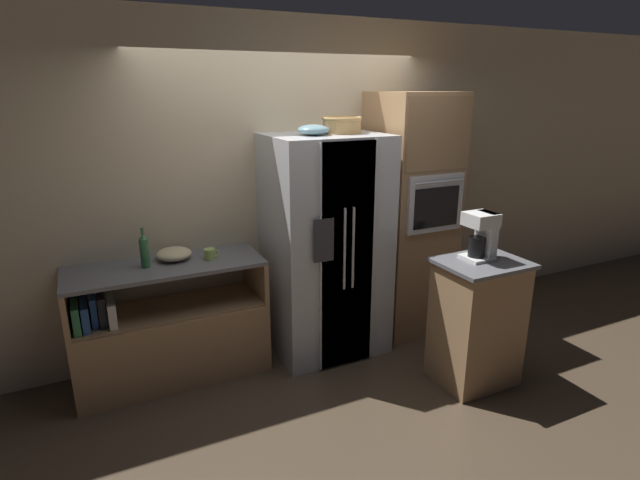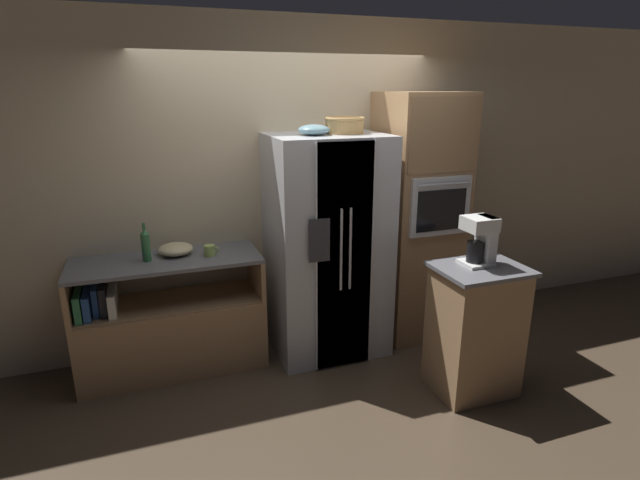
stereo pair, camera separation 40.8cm
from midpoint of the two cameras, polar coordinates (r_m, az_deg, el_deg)
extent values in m
plane|color=#4C3D2D|center=(4.46, 1.46, -12.91)|extent=(20.00, 20.00, 0.00)
cube|color=beige|center=(4.41, -0.78, 6.26)|extent=(12.00, 0.06, 2.80)
cube|color=#A87F56|center=(4.26, -13.81, -10.56)|extent=(1.45, 0.57, 0.57)
cube|color=#A87F56|center=(4.13, -14.10, -6.92)|extent=(1.39, 0.53, 0.02)
cube|color=#A87F56|center=(4.08, -24.19, -5.81)|extent=(0.04, 0.57, 0.34)
cube|color=#A87F56|center=(4.18, -4.60, -3.74)|extent=(0.04, 0.57, 0.34)
cube|color=slate|center=(4.01, -14.45, -2.38)|extent=(1.45, 0.57, 0.03)
cube|color=#337A4C|center=(4.07, -23.26, -6.57)|extent=(0.05, 0.41, 0.20)
cube|color=#284C8E|center=(4.07, -22.43, -6.56)|extent=(0.05, 0.39, 0.19)
cube|color=#284C8E|center=(4.06, -21.64, -6.30)|extent=(0.04, 0.27, 0.22)
cube|color=black|center=(4.05, -20.89, -6.18)|extent=(0.05, 0.32, 0.23)
cube|color=silver|center=(4.06, -20.00, -6.38)|extent=(0.06, 0.41, 0.18)
cube|color=silver|center=(4.23, 3.56, -0.75)|extent=(0.94, 0.75, 1.87)
cube|color=silver|center=(3.90, 5.72, -2.38)|extent=(0.47, 0.02, 1.83)
cube|color=silver|center=(3.90, 5.88, -2.36)|extent=(0.47, 0.02, 1.83)
cylinder|color=#B2B2B7|center=(3.83, 5.49, -1.24)|extent=(0.02, 0.02, 0.65)
cylinder|color=#B2B2B7|center=(3.86, 6.51, -1.12)|extent=(0.02, 0.02, 0.65)
cube|color=#2D2D33|center=(3.75, 3.04, -0.12)|extent=(0.17, 0.01, 0.34)
cube|color=#A87F56|center=(4.63, 13.55, 2.44)|extent=(0.68, 0.67, 2.19)
cube|color=silver|center=(4.31, 16.26, 3.68)|extent=(0.56, 0.04, 0.49)
cube|color=black|center=(4.30, 16.39, 3.24)|extent=(0.46, 0.01, 0.34)
cylinder|color=#B2B2B7|center=(4.24, 16.76, 6.09)|extent=(0.49, 0.02, 0.02)
cube|color=#94704C|center=(4.23, 16.80, 11.37)|extent=(0.64, 0.01, 0.60)
cube|color=#A87F56|center=(4.01, 20.11, -9.85)|extent=(0.58, 0.47, 0.97)
cube|color=slate|center=(3.82, 20.87, -3.15)|extent=(0.63, 0.51, 0.03)
cylinder|color=tan|center=(4.12, 5.72, 12.83)|extent=(0.31, 0.31, 0.12)
torus|color=tan|center=(4.11, 5.75, 13.65)|extent=(0.33, 0.33, 0.02)
ellipsoid|color=#668C99|center=(3.95, 2.33, 12.46)|extent=(0.25, 0.25, 0.08)
cylinder|color=#33723F|center=(3.96, -16.54, -0.88)|extent=(0.07, 0.07, 0.22)
cone|color=#33723F|center=(3.93, -16.70, 0.88)|extent=(0.07, 0.07, 0.04)
cylinder|color=#33723F|center=(3.92, -16.75, 1.48)|extent=(0.02, 0.02, 0.05)
cylinder|color=#B2D166|center=(4.00, -9.71, -1.23)|extent=(0.09, 0.09, 0.09)
torus|color=#B2D166|center=(4.01, -9.06, -1.16)|extent=(0.06, 0.01, 0.06)
ellipsoid|color=beige|center=(4.08, -13.45, -1.07)|extent=(0.27, 0.27, 0.09)
cube|color=white|center=(3.85, 20.34, -2.52)|extent=(0.21, 0.20, 0.02)
cylinder|color=black|center=(3.81, 20.29, -1.32)|extent=(0.12, 0.12, 0.15)
cube|color=white|center=(3.84, 21.37, -0.06)|extent=(0.07, 0.17, 0.36)
cube|color=white|center=(3.76, 20.79, 1.70)|extent=(0.21, 0.20, 0.10)
camera|label=1|loc=(0.20, -87.14, 0.88)|focal=28.00mm
camera|label=2|loc=(0.20, 92.86, -0.88)|focal=28.00mm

